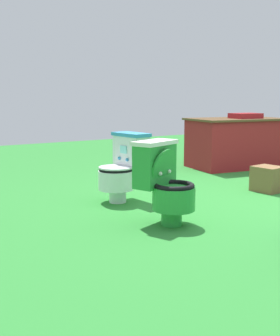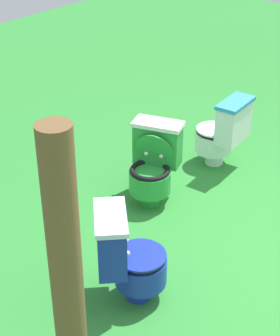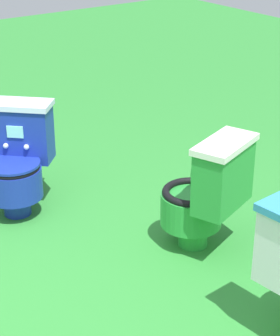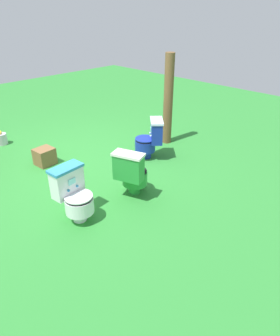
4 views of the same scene
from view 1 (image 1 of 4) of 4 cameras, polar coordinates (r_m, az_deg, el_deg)
ground at (r=4.85m, az=17.18°, el=-4.26°), size 14.00×14.00×0.00m
toilet_green at (r=3.79m, az=3.26°, el=-1.81°), size 0.54×0.60×0.73m
toilet_white at (r=4.61m, az=-2.25°, el=0.13°), size 0.52×0.45×0.73m
vendor_table at (r=7.04m, az=12.37°, el=3.29°), size 1.59×1.10×0.85m
small_crate at (r=5.35m, az=16.33°, el=-1.37°), size 0.31×0.34×0.30m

